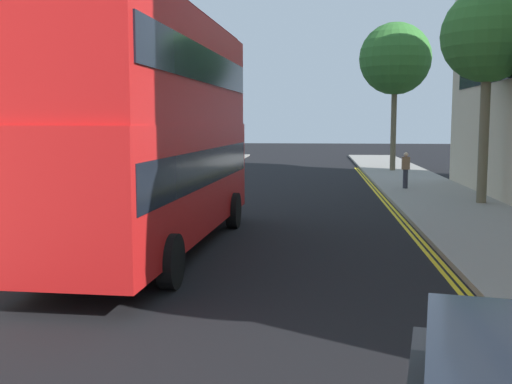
{
  "coord_description": "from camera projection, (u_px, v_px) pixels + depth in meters",
  "views": [
    {
      "loc": [
        1.61,
        -0.3,
        3.09
      ],
      "look_at": [
        0.5,
        11.0,
        1.8
      ],
      "focal_mm": 43.12,
      "sensor_mm": 36.0,
      "label": 1
    }
  ],
  "objects": [
    {
      "name": "kerb_line_inner",
      "position": [
        429.0,
        256.0,
        14.24
      ],
      "size": [
        0.1,
        56.0,
        0.01
      ],
      "primitive_type": "cube",
      "color": "yellow",
      "rests_on": "ground"
    },
    {
      "name": "street_tree_near",
      "position": [
        395.0,
        59.0,
        37.17
      ],
      "size": [
        4.34,
        4.34,
        8.95
      ],
      "color": "#6B6047",
      "rests_on": "sidewalk_right"
    },
    {
      "name": "double_decker_bus_away",
      "position": [
        157.0,
        125.0,
        14.59
      ],
      "size": [
        3.12,
        10.89,
        5.64
      ],
      "color": "red",
      "rests_on": "ground"
    },
    {
      "name": "kerb_line_outer",
      "position": [
        436.0,
        256.0,
        14.22
      ],
      "size": [
        0.1,
        56.0,
        0.01
      ],
      "primitive_type": "cube",
      "color": "yellow",
      "rests_on": "ground"
    },
    {
      "name": "sidewalk_left",
      "position": [
        26.0,
        230.0,
        17.25
      ],
      "size": [
        4.0,
        80.0,
        0.14
      ],
      "primitive_type": "cube",
      "color": "gray",
      "rests_on": "ground"
    },
    {
      "name": "pedestrian_far",
      "position": [
        406.0,
        169.0,
        27.47
      ],
      "size": [
        0.34,
        0.22,
        1.62
      ],
      "color": "#2D2D38",
      "rests_on": "sidewalk_right"
    },
    {
      "name": "sidewalk_right",
      "position": [
        504.0,
        239.0,
        15.99
      ],
      "size": [
        4.0,
        80.0,
        0.14
      ],
      "primitive_type": "cube",
      "color": "gray",
      "rests_on": "ground"
    },
    {
      "name": "street_tree_far",
      "position": [
        488.0,
        37.0,
        21.98
      ],
      "size": [
        3.34,
        3.34,
        7.72
      ],
      "color": "#6B6047",
      "rests_on": "sidewalk_right"
    }
  ]
}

